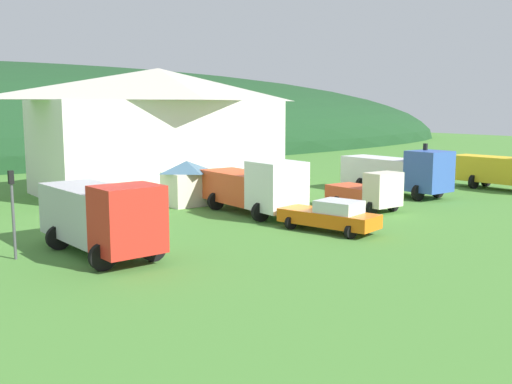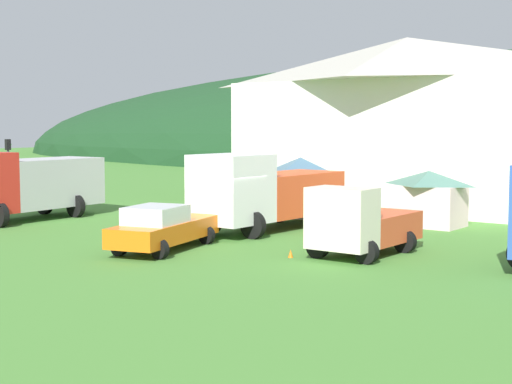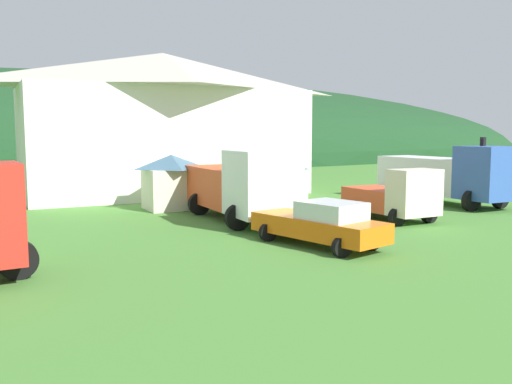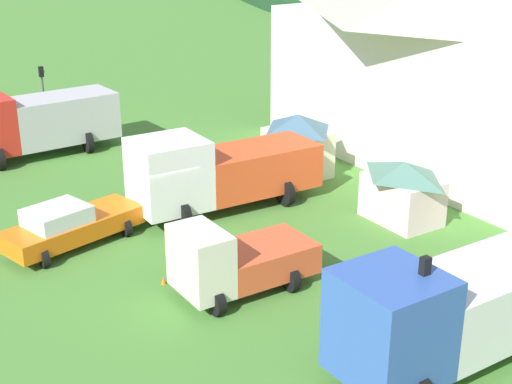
{
  "view_description": "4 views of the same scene",
  "coord_description": "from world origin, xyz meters",
  "views": [
    {
      "loc": [
        -20.69,
        -25.43,
        6.4
      ],
      "look_at": [
        -0.3,
        2.24,
        1.41
      ],
      "focal_mm": 41.56,
      "sensor_mm": 36.0,
      "label": 1
    },
    {
      "loc": [
        19.68,
        -23.76,
        4.62
      ],
      "look_at": [
        -1.26,
        3.76,
        1.52
      ],
      "focal_mm": 54.64,
      "sensor_mm": 36.0,
      "label": 2
    },
    {
      "loc": [
        -10.64,
        -19.88,
        4.11
      ],
      "look_at": [
        -0.39,
        0.5,
        1.58
      ],
      "focal_mm": 38.31,
      "sensor_mm": 36.0,
      "label": 3
    },
    {
      "loc": [
        24.72,
        -11.31,
        11.74
      ],
      "look_at": [
        1.53,
        3.58,
        1.07
      ],
      "focal_mm": 51.94,
      "sensor_mm": 36.0,
      "label": 4
    }
  ],
  "objects": [
    {
      "name": "play_shed_pink",
      "position": [
        4.98,
        8.24,
        1.28
      ],
      "size": [
        3.13,
        2.21,
        2.48
      ],
      "color": "beige",
      "rests_on": "ground"
    },
    {
      "name": "traffic_light_west",
      "position": [
        -14.44,
        0.18,
        2.33
      ],
      "size": [
        0.2,
        0.32,
        3.76
      ],
      "color": "#4C4C51",
      "rests_on": "ground"
    },
    {
      "name": "ground_plane",
      "position": [
        0.0,
        0.0,
        0.0
      ],
      "size": [
        200.0,
        200.0,
        0.0
      ],
      "primitive_type": "plane",
      "color": "#477F33"
    },
    {
      "name": "traffic_cone_near_pickup",
      "position": [
        4.68,
        -2.09,
        0.0
      ],
      "size": [
        0.36,
        0.36,
        0.57
      ],
      "primitive_type": "cone",
      "color": "orange",
      "rests_on": "ground"
    },
    {
      "name": "depot_building",
      "position": [
        0.25,
        15.37,
        4.75
      ],
      "size": [
        19.05,
        9.36,
        9.23
      ],
      "color": "white",
      "rests_on": "ground"
    },
    {
      "name": "heavy_rig_white",
      "position": [
        -0.04,
        2.63,
        1.69
      ],
      "size": [
        3.45,
        7.99,
        3.32
      ],
      "rotation": [
        0.0,
        0.0,
        -1.59
      ],
      "color": "white",
      "rests_on": "ground"
    },
    {
      "name": "box_truck_blue",
      "position": [
        13.01,
        2.77,
        1.72
      ],
      "size": [
        3.39,
        8.53,
        3.35
      ],
      "rotation": [
        0.0,
        0.0,
        -1.56
      ],
      "color": "#3356AD",
      "rests_on": "ground"
    },
    {
      "name": "traffic_light_east",
      "position": [
        13.4,
        0.85,
        2.37
      ],
      "size": [
        0.2,
        0.32,
        3.82
      ],
      "color": "#4C4C51",
      "rests_on": "ground"
    },
    {
      "name": "service_pickup_orange",
      "position": [
        0.14,
        -3.64,
        0.83
      ],
      "size": [
        3.14,
        5.55,
        1.66
      ],
      "rotation": [
        0.0,
        0.0,
        -1.32
      ],
      "color": "orange",
      "rests_on": "ground"
    },
    {
      "name": "crane_truck_red",
      "position": [
        -11.15,
        -1.23,
        1.76
      ],
      "size": [
        3.63,
        7.52,
        3.28
      ],
      "rotation": [
        0.0,
        0.0,
        -1.51
      ],
      "color": "red",
      "rests_on": "ground"
    },
    {
      "name": "light_truck_cream",
      "position": [
        6.4,
        -0.4,
        1.15
      ],
      "size": [
        2.69,
        4.62,
        2.46
      ],
      "rotation": [
        0.0,
        0.0,
        -1.57
      ],
      "color": "beige",
      "rests_on": "ground"
    },
    {
      "name": "play_shed_cream",
      "position": [
        -1.68,
        7.93,
        1.5
      ],
      "size": [
        2.89,
        2.54,
        2.9
      ],
      "color": "beige",
      "rests_on": "ground"
    }
  ]
}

